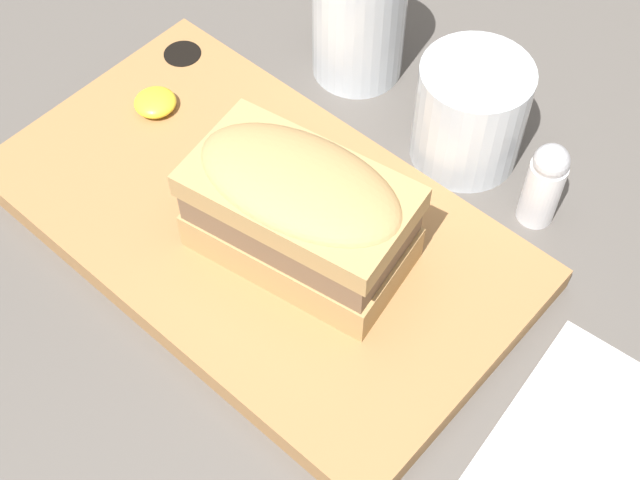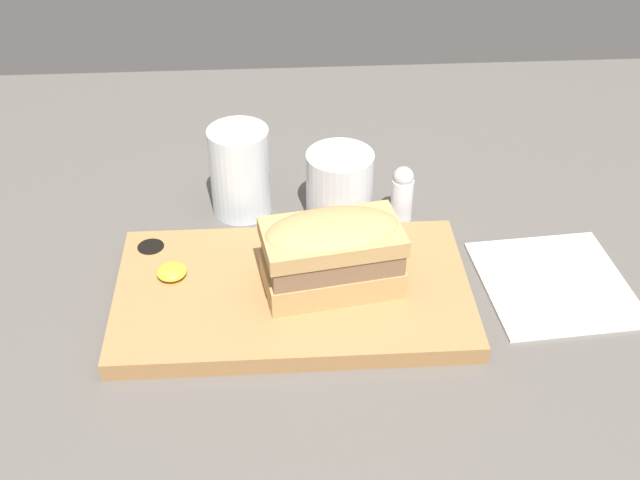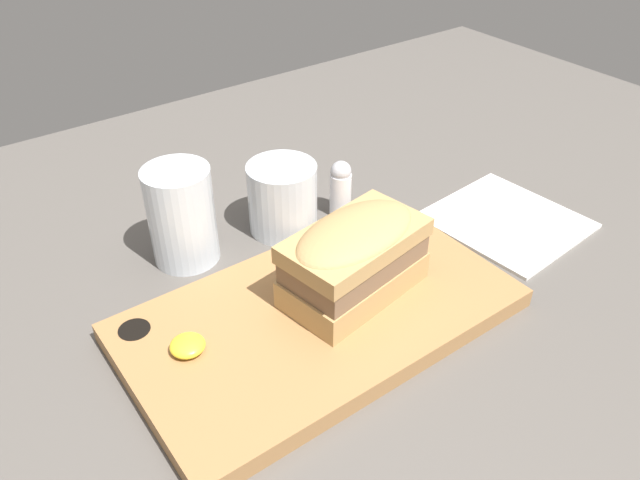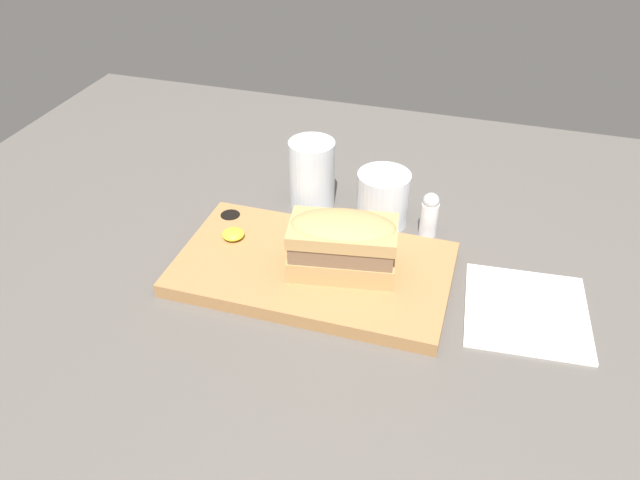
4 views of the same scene
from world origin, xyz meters
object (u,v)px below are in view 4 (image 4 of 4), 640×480
(serving_board, at_px, (313,269))
(water_glass, at_px, (312,178))
(salt_shaker, at_px, (430,214))
(wine_glass, at_px, (381,201))
(sandwich, at_px, (343,242))
(napkin, at_px, (526,311))

(serving_board, xyz_separation_m, water_glass, (-0.06, 0.17, 0.04))
(water_glass, relative_size, salt_shaker, 1.55)
(serving_board, distance_m, salt_shaker, 0.20)
(water_glass, distance_m, salt_shaker, 0.20)
(wine_glass, height_order, salt_shaker, wine_glass)
(sandwich, distance_m, napkin, 0.26)
(sandwich, relative_size, salt_shaker, 2.12)
(serving_board, height_order, sandwich, sandwich)
(napkin, height_order, salt_shaker, salt_shaker)
(napkin, bearing_deg, sandwich, -178.14)
(serving_board, distance_m, water_glass, 0.19)
(salt_shaker, bearing_deg, water_glass, 171.08)
(serving_board, xyz_separation_m, sandwich, (0.04, -0.00, 0.06))
(serving_board, height_order, wine_glass, wine_glass)
(serving_board, relative_size, wine_glass, 4.47)
(napkin, bearing_deg, wine_glass, 146.58)
(wine_glass, bearing_deg, water_glass, 172.16)
(serving_board, distance_m, napkin, 0.29)
(wine_glass, xyz_separation_m, napkin, (0.23, -0.15, -0.04))
(water_glass, bearing_deg, sandwich, -60.69)
(sandwich, relative_size, napkin, 0.87)
(sandwich, distance_m, water_glass, 0.20)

